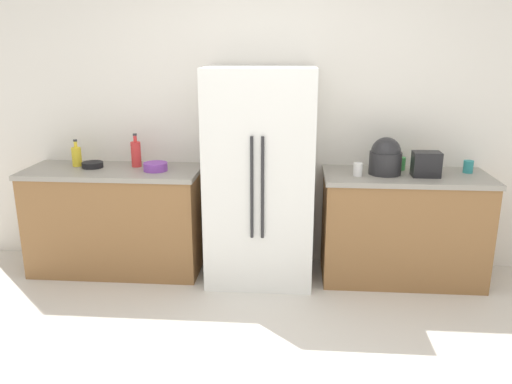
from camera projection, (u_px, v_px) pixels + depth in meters
name	position (u px, v px, depth m)	size (l,w,h in m)	color
kitchen_back_panel	(272.00, 116.00, 4.36)	(5.53, 0.10, 2.61)	silver
counter_left	(117.00, 220.00, 4.36)	(1.46, 0.61, 0.90)	olive
counter_right	(402.00, 227.00, 4.18)	(1.32, 0.61, 0.90)	olive
refrigerator	(260.00, 177.00, 4.10)	(0.85, 0.69, 1.74)	white
toaster	(426.00, 164.00, 3.97)	(0.21, 0.15, 0.20)	black
rice_cooker	(386.00, 157.00, 4.03)	(0.25, 0.25, 0.30)	#262628
bottle_a	(77.00, 156.00, 4.32)	(0.08, 0.08, 0.23)	yellow
bottle_b	(136.00, 154.00, 4.29)	(0.08, 0.08, 0.28)	red
cup_a	(468.00, 167.00, 4.10)	(0.08, 0.08, 0.10)	teal
cup_b	(400.00, 163.00, 4.20)	(0.09, 0.09, 0.10)	green
cup_c	(358.00, 169.00, 4.00)	(0.07, 0.07, 0.10)	white
cup_d	(425.00, 166.00, 4.16)	(0.08, 0.08, 0.08)	orange
bowl_a	(93.00, 165.00, 4.28)	(0.17, 0.17, 0.05)	black
bowl_b	(155.00, 167.00, 4.17)	(0.20, 0.20, 0.07)	purple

